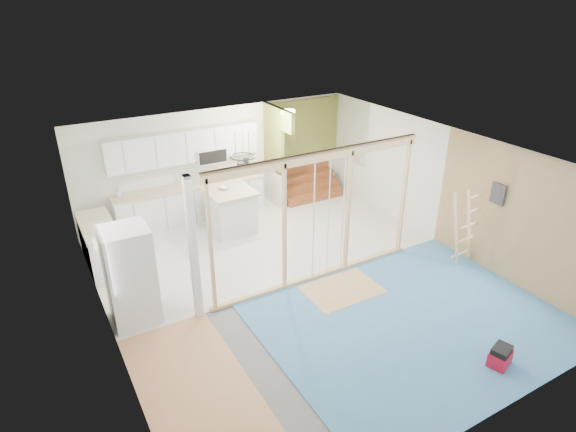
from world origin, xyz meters
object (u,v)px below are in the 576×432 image
island (231,211)px  toolbox (500,357)px  fridge (131,276)px  ladder (464,227)px

island → toolbox: island is taller
fridge → toolbox: bearing=-40.0°
fridge → toolbox: 5.92m
island → ladder: (3.44, -3.70, 0.34)m
fridge → toolbox: fridge is taller
island → ladder: 5.06m
fridge → ladder: bearing=-12.3°
toolbox → island: bearing=87.9°
fridge → toolbox: size_ratio=4.17×
island → toolbox: bearing=-75.4°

